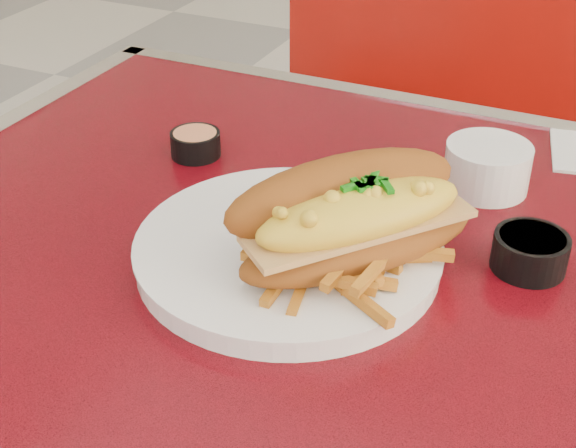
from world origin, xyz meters
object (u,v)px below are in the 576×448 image
at_px(diner_table, 439,439).
at_px(sauce_cup_right, 530,251).
at_px(fork, 366,251).
at_px(sauce_cup_left, 195,143).
at_px(dinner_plate, 288,251).
at_px(booth_bench_far, 537,267).
at_px(mac_hoagie, 353,217).
at_px(gravy_ramekin, 487,165).

bearing_deg(diner_table, sauce_cup_right, 62.26).
distance_m(fork, sauce_cup_left, 0.28).
bearing_deg(dinner_plate, booth_bench_far, 78.91).
height_order(dinner_plate, mac_hoagie, mac_hoagie).
height_order(dinner_plate, fork, same).
height_order(booth_bench_far, dinner_plate, booth_bench_far).
bearing_deg(mac_hoagie, dinner_plate, 132.71).
xyz_separation_m(diner_table, sauce_cup_right, (0.04, 0.08, 0.18)).
bearing_deg(fork, diner_table, -100.06).
distance_m(dinner_plate, sauce_cup_right, 0.22).
distance_m(diner_table, gravy_ramekin, 0.28).
height_order(booth_bench_far, fork, booth_bench_far).
bearing_deg(fork, dinner_plate, 103.91).
distance_m(diner_table, dinner_plate, 0.23).
distance_m(diner_table, sauce_cup_right, 0.20).
bearing_deg(mac_hoagie, gravy_ramekin, 20.30).
xyz_separation_m(mac_hoagie, gravy_ramekin, (0.07, 0.21, -0.03)).
relative_size(diner_table, booth_bench_far, 1.03).
height_order(mac_hoagie, fork, mac_hoagie).
bearing_deg(sauce_cup_left, sauce_cup_right, -9.71).
bearing_deg(booth_bench_far, gravy_ramekin, -92.57).
relative_size(fork, gravy_ramekin, 1.68).
distance_m(gravy_ramekin, sauce_cup_right, 0.15).
bearing_deg(dinner_plate, diner_table, 0.24).
height_order(booth_bench_far, sauce_cup_left, booth_bench_far).
relative_size(diner_table, sauce_cup_left, 20.96).
height_order(diner_table, mac_hoagie, mac_hoagie).
xyz_separation_m(dinner_plate, gravy_ramekin, (0.13, 0.21, 0.02)).
xyz_separation_m(fork, sauce_cup_right, (0.13, 0.06, -0.00)).
relative_size(dinner_plate, sauce_cup_left, 5.18).
relative_size(dinner_plate, mac_hoagie, 1.26).
distance_m(mac_hoagie, sauce_cup_left, 0.29).
height_order(mac_hoagie, sauce_cup_right, mac_hoagie).
xyz_separation_m(mac_hoagie, sauce_cup_left, (-0.24, 0.14, -0.05)).
distance_m(dinner_plate, fork, 0.07).
xyz_separation_m(diner_table, booth_bench_far, (0.00, 0.81, -0.32)).
distance_m(booth_bench_far, fork, 0.94).
bearing_deg(diner_table, mac_hoagie, 178.40).
relative_size(mac_hoagie, sauce_cup_left, 4.10).
distance_m(mac_hoagie, sauce_cup_right, 0.17).
bearing_deg(booth_bench_far, dinner_plate, -101.09).
relative_size(mac_hoagie, sauce_cup_right, 3.04).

